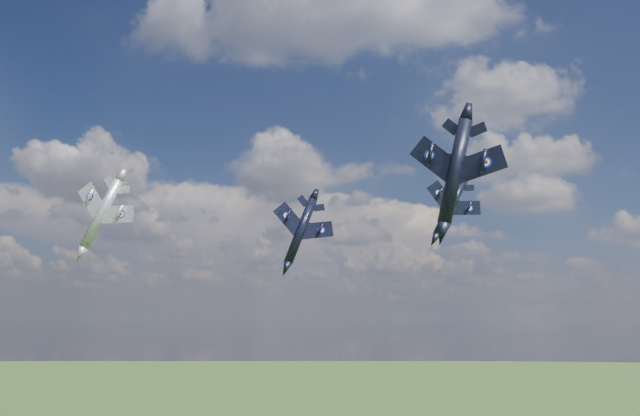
% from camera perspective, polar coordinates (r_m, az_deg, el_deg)
% --- Properties ---
extents(jet_lead_navy, '(13.08, 15.03, 5.68)m').
position_cam_1_polar(jet_lead_navy, '(82.86, -1.77, -2.05)').
color(jet_lead_navy, black).
extents(jet_right_navy, '(14.31, 16.60, 5.27)m').
position_cam_1_polar(jet_right_navy, '(61.38, 12.24, 3.32)').
color(jet_right_navy, black).
extents(jet_high_navy, '(10.42, 13.38, 6.44)m').
position_cam_1_polar(jet_high_navy, '(92.36, 11.85, 0.10)').
color(jet_high_navy, black).
extents(jet_left_silver, '(11.23, 14.67, 7.18)m').
position_cam_1_polar(jet_left_silver, '(88.86, -19.33, -0.48)').
color(jet_left_silver, '#95979E').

